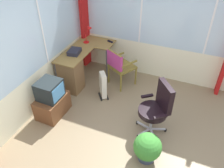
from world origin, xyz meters
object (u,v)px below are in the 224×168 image
office_chair (158,106)px  tv_on_stand (52,100)px  desk_lamp (89,31)px  potted_plant (147,147)px  desk (73,71)px  tv_remote (110,41)px  wooden_armchair (118,64)px  paper_tray (74,52)px  space_heater (103,85)px

office_chair → tv_on_stand: size_ratio=1.32×
desk_lamp → potted_plant: (-2.03, -2.02, -0.76)m
desk → tv_on_stand: bearing=-176.1°
desk → potted_plant: (-1.21, -2.04, -0.16)m
tv_remote → potted_plant: bearing=-125.9°
desk_lamp → wooden_armchair: desk_lamp is taller
desk → desk_lamp: size_ratio=3.71×
desk → office_chair: size_ratio=1.42×
desk → tv_on_stand: tv_on_stand is taller
desk_lamp → tv_remote: 0.54m
wooden_armchair → office_chair: 1.51m
wooden_armchair → potted_plant: wooden_armchair is taller
desk_lamp → potted_plant: 2.96m
desk → paper_tray: bearing=5.7°
desk → desk_lamp: bearing=-1.6°
tv_on_stand → tv_remote: bearing=-12.4°
office_chair → tv_on_stand: office_chair is taller
paper_tray → wooden_armchair: size_ratio=0.34×
desk → potted_plant: bearing=-120.7°
office_chair → space_heater: size_ratio=1.69×
office_chair → space_heater: office_chair is taller
desk → paper_tray: 0.43m
desk → tv_on_stand: size_ratio=1.88×
tv_on_stand → potted_plant: 2.01m
desk_lamp → office_chair: (-1.39, -1.99, -0.44)m
desk_lamp → wooden_armchair: size_ratio=0.44×
desk → tv_remote: tv_remote is taller
tv_remote → desk_lamp: bearing=128.9°
desk_lamp → paper_tray: desk_lamp is taller
tv_remote → tv_on_stand: (-1.89, 0.42, -0.44)m
wooden_armchair → space_heater: bearing=162.9°
office_chair → space_heater: bearing=67.4°
potted_plant → tv_remote: bearing=35.4°
space_heater → potted_plant: (-1.17, -1.30, -0.04)m
desk → tv_remote: size_ratio=9.65×
desk → tv_on_stand: (-0.90, -0.06, -0.08)m
office_chair → desk: bearing=74.2°
paper_tray → space_heater: paper_tray is taller
tv_on_stand → office_chair: bearing=-80.2°
desk_lamp → tv_remote: bearing=-69.7°
paper_tray → tv_on_stand: paper_tray is taller
desk_lamp → space_heater: size_ratio=0.65×
desk → office_chair: 2.10m
paper_tray → space_heater: size_ratio=0.50×
paper_tray → potted_plant: (-1.40, -2.06, -0.55)m
wooden_armchair → tv_on_stand: wooden_armchair is taller
desk_lamp → paper_tray: 0.67m
wooden_armchair → office_chair: size_ratio=0.87×
tv_remote → wooden_armchair: size_ratio=0.17×
desk_lamp → tv_on_stand: desk_lamp is taller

